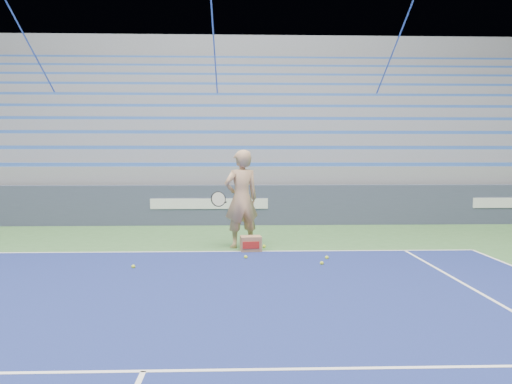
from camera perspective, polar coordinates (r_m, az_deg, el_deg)
The scene contains 9 objects.
sponsor_barrier at distance 13.80m, azimuth -5.31°, elevation -1.48°, with size 30.00×0.32×1.10m.
bleachers at distance 19.45m, azimuth -4.34°, elevation 5.44°, with size 31.00×9.15×7.30m.
tennis_player at distance 10.26m, azimuth -1.70°, elevation -0.79°, with size 1.04×0.98×2.01m.
ball_box at distance 9.92m, azimuth -0.59°, elevation -5.94°, with size 0.44×0.35×0.30m.
tennis_ball_0 at distance 10.32m, azimuth 0.94°, elevation -6.22°, with size 0.07×0.07×0.07m, color #D3EB30.
tennis_ball_1 at distance 9.22m, azimuth -1.17°, elevation -7.45°, with size 0.07×0.07×0.07m, color #D3EB30.
tennis_ball_2 at distance 8.77m, azimuth 7.53°, elevation -8.08°, with size 0.07×0.07×0.07m, color #D3EB30.
tennis_ball_3 at distance 8.68m, azimuth -13.84°, elevation -8.28°, with size 0.07×0.07×0.07m, color #D3EB30.
tennis_ball_4 at distance 9.26m, azimuth 8.10°, elevation -7.44°, with size 0.07×0.07×0.07m, color #D3EB30.
Camera 1 is at (0.84, 2.18, 1.86)m, focal length 35.00 mm.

